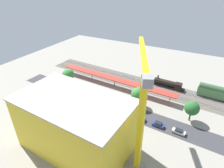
% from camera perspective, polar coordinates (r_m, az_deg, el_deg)
% --- Properties ---
extents(ground_plane, '(162.08, 162.08, 0.00)m').
position_cam_1_polar(ground_plane, '(81.70, 1.49, -5.67)').
color(ground_plane, gray).
rests_on(ground_plane, ground).
extents(rail_bed, '(101.87, 18.90, 0.01)m').
position_cam_1_polar(rail_bed, '(97.85, 7.01, 0.49)').
color(rail_bed, '#5B544C').
rests_on(rail_bed, ground).
extents(street_asphalt, '(101.63, 14.23, 0.01)m').
position_cam_1_polar(street_asphalt, '(79.68, 0.57, -6.69)').
color(street_asphalt, '#38383D').
rests_on(street_asphalt, ground).
extents(track_rails, '(101.17, 12.47, 0.12)m').
position_cam_1_polar(track_rails, '(97.76, 7.02, 0.58)').
color(track_rails, '#9E9EA8').
rests_on(track_rails, ground).
extents(platform_canopy_near, '(60.84, 7.20, 4.38)m').
position_cam_1_polar(platform_canopy_near, '(91.62, 0.77, 1.55)').
color(platform_canopy_near, '#B73328').
rests_on(platform_canopy_near, ground).
extents(locomotive, '(14.87, 3.52, 5.14)m').
position_cam_1_polar(locomotive, '(95.70, 16.81, -0.10)').
color(locomotive, black).
rests_on(locomotive, ground).
extents(passenger_coach, '(19.95, 3.91, 6.25)m').
position_cam_1_polar(passenger_coach, '(94.46, 30.26, -2.52)').
color(passenger_coach, black).
rests_on(passenger_coach, ground).
extents(parked_car_0, '(4.59, 2.11, 1.63)m').
position_cam_1_polar(parked_car_0, '(70.87, 19.43, -13.36)').
color(parked_car_0, black).
rests_on(parked_car_0, ground).
extents(parked_car_1, '(4.36, 2.08, 1.79)m').
position_cam_1_polar(parked_car_1, '(71.58, 13.69, -11.76)').
color(parked_car_1, black).
rests_on(parked_car_1, ground).
extents(parked_car_2, '(4.28, 1.99, 1.84)m').
position_cam_1_polar(parked_car_2, '(73.10, 8.42, -10.10)').
color(parked_car_2, black).
rests_on(parked_car_2, ground).
extents(parked_car_3, '(4.24, 2.09, 1.59)m').
position_cam_1_polar(parked_car_3, '(75.49, 2.40, -8.39)').
color(parked_car_3, black).
rests_on(parked_car_3, ground).
extents(parked_car_4, '(4.34, 2.04, 1.76)m').
position_cam_1_polar(parked_car_4, '(77.89, -2.56, -6.96)').
color(parked_car_4, black).
rests_on(parked_car_4, ground).
extents(parked_car_5, '(4.71, 1.95, 1.69)m').
position_cam_1_polar(parked_car_5, '(81.36, -7.17, -5.46)').
color(parked_car_5, black).
rests_on(parked_car_5, ground).
extents(construction_building, '(33.49, 20.63, 17.30)m').
position_cam_1_polar(construction_building, '(58.80, -10.99, -11.87)').
color(construction_building, yellow).
rests_on(construction_building, ground).
extents(construction_roof_slab, '(34.12, 21.26, 0.40)m').
position_cam_1_polar(construction_roof_slab, '(53.47, -11.88, -4.70)').
color(construction_roof_slab, '#ADA89E').
rests_on(construction_roof_slab, construction_building).
extents(tower_crane, '(12.99, 27.42, 31.33)m').
position_cam_1_polar(tower_crane, '(47.45, 8.75, -6.87)').
color(tower_crane, gray).
rests_on(tower_crane, ground).
extents(box_truck_0, '(9.13, 2.64, 3.60)m').
position_cam_1_polar(box_truck_0, '(72.31, -2.01, -9.28)').
color(box_truck_0, black).
rests_on(box_truck_0, ground).
extents(box_truck_1, '(9.72, 2.71, 3.70)m').
position_cam_1_polar(box_truck_1, '(72.10, -3.22, -9.39)').
color(box_truck_1, black).
rests_on(box_truck_1, ground).
extents(street_tree_0, '(5.36, 5.36, 8.27)m').
position_cam_1_polar(street_tree_0, '(75.07, 22.90, -6.72)').
color(street_tree_0, brown).
rests_on(street_tree_0, ground).
extents(street_tree_1, '(5.92, 5.92, 8.17)m').
position_cam_1_polar(street_tree_1, '(95.53, -13.03, 2.68)').
color(street_tree_1, brown).
rests_on(street_tree_1, ground).
extents(street_tree_2, '(5.42, 5.42, 8.35)m').
position_cam_1_polar(street_tree_2, '(77.70, 7.70, -3.03)').
color(street_tree_2, brown).
rests_on(street_tree_2, ground).
extents(traffic_light, '(0.50, 0.36, 6.32)m').
position_cam_1_polar(traffic_light, '(83.84, -13.02, -2.08)').
color(traffic_light, '#333333').
rests_on(traffic_light, ground).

